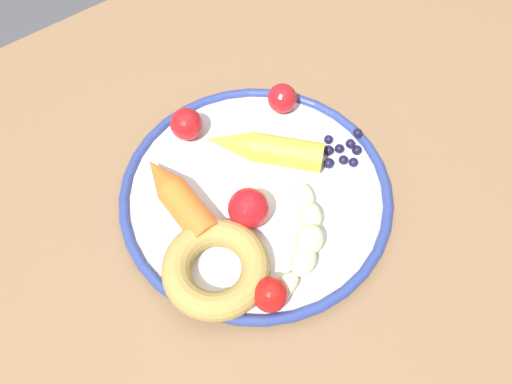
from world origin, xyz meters
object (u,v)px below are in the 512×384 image
at_px(tomato_far, 270,294).
at_px(banana, 304,239).
at_px(donut, 216,268).
at_px(tomato_mid, 248,208).
at_px(plate, 256,193).
at_px(carrot_orange, 177,197).
at_px(dining_table, 236,230).
at_px(tomato_near, 186,125).
at_px(tomato_extra, 282,98).
at_px(carrot_yellow, 263,148).
at_px(blueberry_pile, 342,150).

bearing_deg(tomato_far, banana, 22.64).
xyz_separation_m(donut, tomato_mid, (0.06, 0.03, 0.01)).
xyz_separation_m(plate, carrot_orange, (-0.08, 0.04, 0.02)).
bearing_deg(banana, tomato_mid, 114.51).
bearing_deg(dining_table, tomato_near, 90.69).
height_order(banana, tomato_extra, tomato_extra).
bearing_deg(tomato_far, donut, 115.29).
height_order(plate, donut, donut).
distance_m(donut, tomato_far, 0.06).
relative_size(dining_table, carrot_yellow, 9.68).
distance_m(carrot_yellow, blueberry_pile, 0.09).
distance_m(carrot_orange, carrot_yellow, 0.11).
bearing_deg(carrot_yellow, tomato_far, -125.36).
height_order(banana, tomato_far, tomato_far).
relative_size(dining_table, blueberry_pile, 19.37).
bearing_deg(tomato_near, tomato_mid, -94.03).
bearing_deg(dining_table, plate, -54.20).
bearing_deg(donut, banana, -16.60).
relative_size(banana, carrot_orange, 0.98).
relative_size(blueberry_pile, tomato_extra, 1.72).
bearing_deg(donut, tomato_extra, 34.81).
bearing_deg(donut, tomato_near, 66.17).
distance_m(carrot_orange, donut, 0.09).
distance_m(dining_table, tomato_near, 0.16).
height_order(carrot_yellow, tomato_far, tomato_far).
height_order(carrot_orange, tomato_mid, tomato_mid).
bearing_deg(tomato_extra, tomato_near, 162.85).
distance_m(banana, tomato_extra, 0.19).
bearing_deg(carrot_yellow, carrot_orange, 177.60).
distance_m(dining_table, tomato_extra, 0.18).
distance_m(carrot_yellow, tomato_near, 0.10).
xyz_separation_m(tomato_near, tomato_extra, (0.12, -0.04, -0.00)).
distance_m(plate, tomato_extra, 0.13).
height_order(donut, blueberry_pile, donut).
distance_m(plate, blueberry_pile, 0.11).
distance_m(plate, donut, 0.11).
xyz_separation_m(dining_table, tomato_extra, (0.11, 0.06, 0.13)).
height_order(dining_table, plate, plate).
bearing_deg(tomato_near, carrot_orange, -128.52).
xyz_separation_m(donut, tomato_near, (0.07, 0.17, 0.00)).
distance_m(tomato_far, tomato_extra, 0.25).
height_order(plate, blueberry_pile, blueberry_pile).
relative_size(donut, tomato_extra, 3.03).
distance_m(carrot_orange, tomato_near, 0.10).
xyz_separation_m(dining_table, donut, (-0.07, -0.08, 0.12)).
relative_size(donut, tomato_near, 2.83).
height_order(dining_table, tomato_extra, tomato_extra).
distance_m(dining_table, tomato_mid, 0.14).
bearing_deg(tomato_extra, dining_table, -153.87).
height_order(dining_table, tomato_far, tomato_far).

